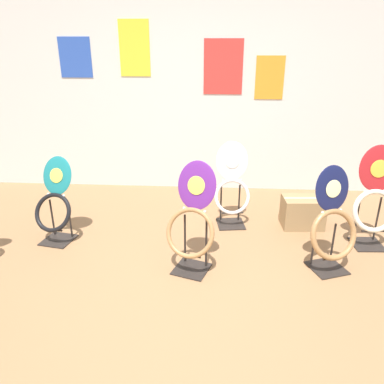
{
  "coord_description": "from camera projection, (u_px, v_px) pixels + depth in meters",
  "views": [
    {
      "loc": [
        0.19,
        -2.19,
        1.81
      ],
      "look_at": [
        -0.01,
        0.94,
        0.55
      ],
      "focal_mm": 35.0,
      "sensor_mm": 36.0,
      "label": 1
    }
  ],
  "objects": [
    {
      "name": "toilet_seat_display_crimson_swirl",
      "position": [
        375.0,
        201.0,
        3.42
      ],
      "size": [
        0.41,
        0.29,
        0.97
      ],
      "color": "black",
      "rests_on": "ground_plane"
    },
    {
      "name": "ground_plane",
      "position": [
        185.0,
        310.0,
        2.71
      ],
      "size": [
        14.0,
        14.0,
        0.0
      ],
      "primitive_type": "plane",
      "color": "#8E6642"
    },
    {
      "name": "toilet_seat_display_purple_note",
      "position": [
        192.0,
        222.0,
        3.06
      ],
      "size": [
        0.47,
        0.41,
        0.93
      ],
      "color": "black",
      "rests_on": "ground_plane"
    },
    {
      "name": "storage_box",
      "position": [
        303.0,
        212.0,
        3.9
      ],
      "size": [
        0.43,
        0.31,
        0.32
      ],
      "color": "#93754C",
      "rests_on": "ground_plane"
    },
    {
      "name": "toilet_seat_display_navy_moon",
      "position": [
        333.0,
        225.0,
        3.07
      ],
      "size": [
        0.47,
        0.37,
        0.9
      ],
      "color": "black",
      "rests_on": "ground_plane"
    },
    {
      "name": "toilet_seat_display_teal_sax",
      "position": [
        55.0,
        203.0,
        3.55
      ],
      "size": [
        0.41,
        0.39,
        0.81
      ],
      "color": "black",
      "rests_on": "ground_plane"
    },
    {
      "name": "toilet_seat_display_white_plain",
      "position": [
        232.0,
        187.0,
        3.85
      ],
      "size": [
        0.39,
        0.32,
        0.88
      ],
      "color": "black",
      "rests_on": "ground_plane"
    },
    {
      "name": "wall_back",
      "position": [
        201.0,
        87.0,
        4.56
      ],
      "size": [
        8.0,
        0.07,
        2.6
      ],
      "color": "silver",
      "rests_on": "ground_plane"
    }
  ]
}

